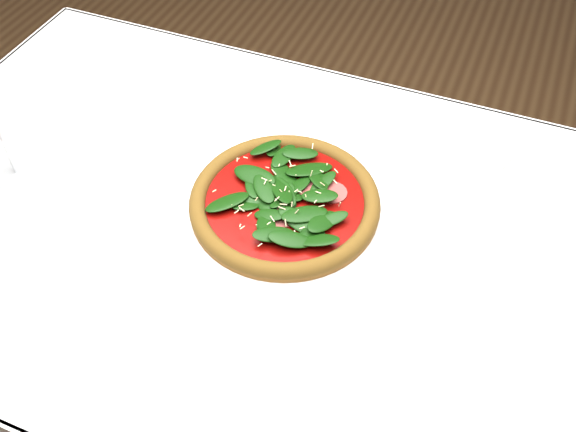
% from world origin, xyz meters
% --- Properties ---
extents(ground, '(6.00, 6.00, 0.00)m').
position_xyz_m(ground, '(0.00, 0.00, 0.00)').
color(ground, brown).
rests_on(ground, ground).
extents(dining_table, '(1.21, 0.81, 0.75)m').
position_xyz_m(dining_table, '(0.00, 0.00, 0.65)').
color(dining_table, white).
rests_on(dining_table, ground).
extents(plate, '(0.33, 0.33, 0.01)m').
position_xyz_m(plate, '(0.06, 0.04, 0.76)').
color(plate, white).
rests_on(plate, dining_table).
extents(pizza, '(0.32, 0.32, 0.04)m').
position_xyz_m(pizza, '(0.06, 0.04, 0.78)').
color(pizza, '#8B5F21').
rests_on(pizza, plate).
extents(saucer_far, '(0.15, 0.15, 0.01)m').
position_xyz_m(saucer_far, '(0.28, 0.29, 0.76)').
color(saucer_far, white).
rests_on(saucer_far, dining_table).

